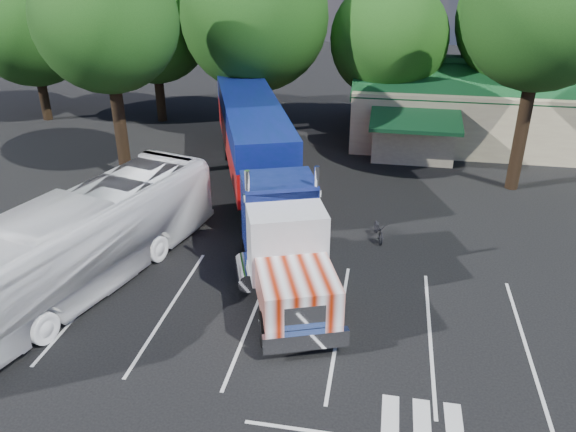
% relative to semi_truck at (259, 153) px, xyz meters
% --- Properties ---
extents(ground, '(120.00, 120.00, 0.00)m').
position_rel_semi_truck_xyz_m(ground, '(2.01, -3.96, -2.77)').
color(ground, black).
rests_on(ground, ground).
extents(event_hall, '(24.20, 14.12, 5.55)m').
position_rel_semi_truck_xyz_m(event_hall, '(15.75, 13.85, -0.56)').
color(event_hall, beige).
rests_on(event_hall, ground).
extents(tree_row_a, '(9.00, 9.00, 11.68)m').
position_rel_semi_truck_xyz_m(tree_row_a, '(-19.99, 12.54, 4.39)').
color(tree_row_a, black).
rests_on(tree_row_a, ground).
extents(tree_row_b, '(8.40, 8.40, 11.35)m').
position_rel_semi_truck_xyz_m(tree_row_b, '(-10.99, 13.84, 4.36)').
color(tree_row_b, black).
rests_on(tree_row_b, ground).
extents(tree_row_c, '(10.00, 10.00, 13.05)m').
position_rel_semi_truck_xyz_m(tree_row_c, '(-2.99, 12.24, 5.27)').
color(tree_row_c, black).
rests_on(tree_row_c, ground).
extents(tree_row_d, '(8.00, 8.00, 10.60)m').
position_rel_semi_truck_xyz_m(tree_row_d, '(6.01, 13.54, 3.82)').
color(tree_row_d, black).
rests_on(tree_row_d, ground).
extents(tree_row_e, '(9.60, 9.60, 12.90)m').
position_rel_semi_truck_xyz_m(tree_row_e, '(15.01, 14.04, 5.32)').
color(tree_row_e, black).
rests_on(tree_row_e, ground).
extents(tree_near_left, '(7.60, 7.60, 12.65)m').
position_rel_semi_truck_xyz_m(tree_near_left, '(-8.49, 2.04, 6.04)').
color(tree_near_left, black).
rests_on(tree_near_left, ground).
extents(tree_near_right, '(8.00, 8.00, 13.50)m').
position_rel_semi_truck_xyz_m(tree_near_right, '(13.51, 4.54, 6.69)').
color(tree_near_right, black).
rests_on(tree_near_right, ground).
extents(semi_truck, '(10.58, 22.94, 4.89)m').
position_rel_semi_truck_xyz_m(semi_truck, '(0.00, 0.00, 0.00)').
color(semi_truck, black).
rests_on(semi_truck, ground).
extents(woman, '(0.36, 0.55, 1.50)m').
position_rel_semi_truck_xyz_m(woman, '(3.61, -8.36, -2.02)').
color(woman, black).
rests_on(woman, ground).
extents(bicycle, '(1.01, 1.87, 0.93)m').
position_rel_semi_truck_xyz_m(bicycle, '(6.35, -2.96, -2.30)').
color(bicycle, black).
rests_on(bicycle, ground).
extents(tour_bus, '(6.69, 13.88, 3.77)m').
position_rel_semi_truck_xyz_m(tour_bus, '(-4.99, -8.89, -0.88)').
color(tour_bus, white).
rests_on(tour_bus, ground).
extents(silver_sedan, '(4.91, 2.78, 1.53)m').
position_rel_semi_truck_xyz_m(silver_sedan, '(11.10, 10.04, -2.00)').
color(silver_sedan, '#979A9E').
rests_on(silver_sedan, ground).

